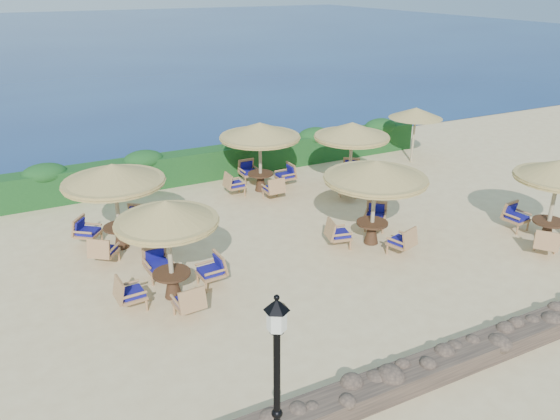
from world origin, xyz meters
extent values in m
plane|color=beige|center=(0.00, 0.00, 0.00)|extent=(120.00, 120.00, 0.00)
plane|color=navy|center=(0.00, 70.00, 0.00)|extent=(160.00, 160.00, 0.00)
cube|color=#143E19|center=(0.00, 7.20, 0.60)|extent=(18.00, 0.90, 1.20)
cube|color=brown|center=(0.00, -6.20, 0.22)|extent=(15.00, 0.65, 0.44)
cylinder|color=black|center=(-4.80, -6.80, 1.55)|extent=(0.11, 0.11, 2.40)
cylinder|color=silver|center=(-4.80, -6.80, 2.98)|extent=(0.30, 0.30, 0.36)
cone|color=black|center=(-4.80, -6.80, 3.22)|extent=(0.40, 0.40, 0.18)
cylinder|color=tan|center=(7.80, 5.20, 1.10)|extent=(0.10, 0.10, 2.20)
cone|color=olive|center=(7.80, 5.20, 2.18)|extent=(2.30, 2.30, 0.45)
cylinder|color=tan|center=(-4.80, -0.85, 1.20)|extent=(0.12, 0.12, 2.40)
cone|color=olive|center=(-4.80, -0.85, 2.38)|extent=(2.55, 2.55, 0.55)
cylinder|color=olive|center=(-4.80, -0.85, 2.10)|extent=(2.50, 2.50, 0.14)
cylinder|color=#442918|center=(-4.80, -0.85, 0.68)|extent=(0.96, 0.96, 0.06)
cone|color=#442918|center=(-4.80, -0.85, 0.33)|extent=(0.44, 0.44, 0.64)
cylinder|color=tan|center=(1.50, -0.60, 1.20)|extent=(0.12, 0.12, 2.40)
cone|color=olive|center=(1.50, -0.60, 2.38)|extent=(3.10, 3.10, 0.55)
cylinder|color=olive|center=(1.50, -0.60, 2.10)|extent=(3.04, 3.04, 0.14)
cylinder|color=#442918|center=(1.50, -0.60, 0.68)|extent=(0.96, 0.96, 0.06)
cone|color=#442918|center=(1.50, -0.60, 0.33)|extent=(0.44, 0.44, 0.64)
cylinder|color=tan|center=(6.36, -2.95, 1.20)|extent=(0.12, 0.12, 2.40)
cone|color=olive|center=(6.36, -2.95, 2.38)|extent=(2.56, 2.56, 0.55)
cylinder|color=olive|center=(6.36, -2.95, 2.10)|extent=(2.51, 2.51, 0.14)
cylinder|color=#442918|center=(6.36, -2.95, 0.68)|extent=(0.96, 0.96, 0.06)
cone|color=#442918|center=(6.36, -2.95, 0.33)|extent=(0.44, 0.44, 0.64)
cylinder|color=tan|center=(-5.40, 2.54, 1.20)|extent=(0.12, 0.12, 2.40)
cone|color=olive|center=(-5.40, 2.54, 2.38)|extent=(2.96, 2.96, 0.55)
cylinder|color=olive|center=(-5.40, 2.54, 2.10)|extent=(2.90, 2.90, 0.14)
cylinder|color=#442918|center=(-5.40, 2.54, 0.68)|extent=(0.96, 0.96, 0.06)
cone|color=#442918|center=(-5.40, 2.54, 0.33)|extent=(0.44, 0.44, 0.64)
cylinder|color=tan|center=(0.35, 4.97, 1.20)|extent=(0.12, 0.12, 2.40)
cone|color=olive|center=(0.35, 4.97, 2.38)|extent=(3.01, 3.01, 0.55)
cylinder|color=olive|center=(0.35, 4.97, 2.10)|extent=(2.95, 2.95, 0.14)
cylinder|color=#442918|center=(0.35, 4.97, 0.68)|extent=(0.96, 0.96, 0.06)
cone|color=#442918|center=(0.35, 4.97, 0.33)|extent=(0.44, 0.44, 0.64)
cylinder|color=tan|center=(3.39, 3.47, 1.20)|extent=(0.12, 0.12, 2.40)
cone|color=olive|center=(3.39, 3.47, 2.38)|extent=(2.81, 2.81, 0.55)
cylinder|color=olive|center=(3.39, 3.47, 2.10)|extent=(2.75, 2.75, 0.14)
cylinder|color=#442918|center=(3.39, 3.47, 0.68)|extent=(0.96, 0.96, 0.06)
cone|color=#442918|center=(3.39, 3.47, 0.33)|extent=(0.44, 0.44, 0.64)
camera|label=1|loc=(-7.75, -12.76, 7.56)|focal=35.00mm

